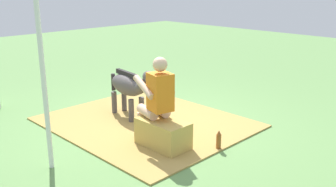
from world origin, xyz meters
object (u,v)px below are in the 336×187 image
at_px(pony_standing, 130,86).
at_px(tent_pole_left, 44,82).
at_px(person_seated, 156,98).
at_px(hay_bale, 163,134).
at_px(soda_bottle, 219,140).

xyz_separation_m(pony_standing, tent_pole_left, (-0.67, 1.83, 0.53)).
bearing_deg(tent_pole_left, person_seated, -105.90).
relative_size(person_seated, tent_pole_left, 0.58).
xyz_separation_m(hay_bale, pony_standing, (1.23, -0.43, 0.37)).
bearing_deg(person_seated, tent_pole_left, 74.10).
bearing_deg(pony_standing, tent_pole_left, 110.15).
bearing_deg(pony_standing, hay_bale, 160.84).
relative_size(person_seated, soda_bottle, 4.48).
bearing_deg(soda_bottle, tent_pole_left, 58.54).
distance_m(hay_bale, person_seated, 0.52).
relative_size(hay_bale, tent_pole_left, 0.34).
distance_m(person_seated, tent_pole_left, 1.54).
height_order(person_seated, tent_pole_left, tent_pole_left).
height_order(hay_bale, tent_pole_left, tent_pole_left).
height_order(person_seated, pony_standing, person_seated).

